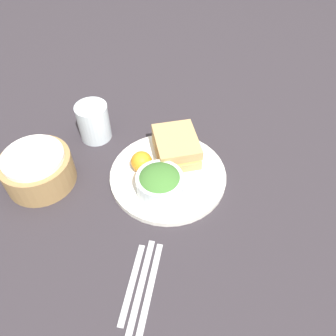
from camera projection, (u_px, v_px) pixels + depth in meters
ground_plane at (168, 177)px, 0.80m from camera, size 4.00×4.00×0.00m
plate at (168, 175)px, 0.79m from camera, size 0.28×0.28×0.01m
sandwich at (176, 147)px, 0.81m from camera, size 0.14×0.13×0.06m
salad_bowl at (160, 182)px, 0.73m from camera, size 0.11×0.11×0.06m
dressing_cup at (187, 187)px, 0.74m from camera, size 0.04×0.04×0.04m
orange_wedge at (142, 162)px, 0.78m from camera, size 0.05×0.05×0.05m
drink_glass at (94, 122)px, 0.86m from camera, size 0.08×0.08×0.10m
bread_basket at (38, 169)px, 0.76m from camera, size 0.16×0.16×0.09m
fork at (150, 286)px, 0.62m from camera, size 0.18×0.04×0.01m
knife at (141, 285)px, 0.62m from camera, size 0.19×0.04×0.01m
spoon at (132, 283)px, 0.62m from camera, size 0.16×0.04×0.01m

